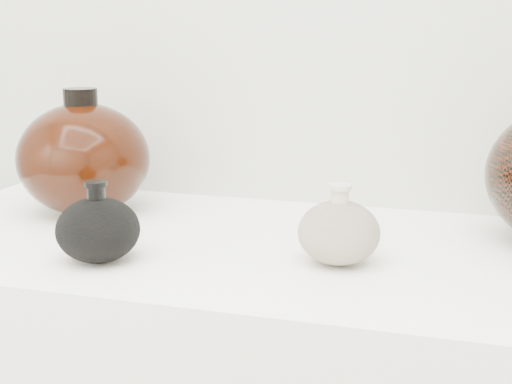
% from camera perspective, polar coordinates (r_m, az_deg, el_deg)
% --- Properties ---
extents(black_gourd_vase, '(0.14, 0.14, 0.11)m').
position_cam_1_polar(black_gourd_vase, '(0.95, -12.52, -2.92)').
color(black_gourd_vase, black).
rests_on(black_gourd_vase, display_counter).
extents(cream_gourd_vase, '(0.12, 0.12, 0.10)m').
position_cam_1_polar(cream_gourd_vase, '(0.92, 6.65, -3.18)').
color(cream_gourd_vase, beige).
rests_on(cream_gourd_vase, display_counter).
extents(left_round_pot, '(0.22, 0.22, 0.20)m').
position_cam_1_polar(left_round_pot, '(1.19, -13.61, 2.64)').
color(left_round_pot, black).
rests_on(left_round_pot, display_counter).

